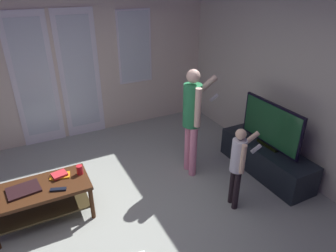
# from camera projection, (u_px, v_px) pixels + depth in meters

# --- Properties ---
(ground_plane) EXTENTS (5.45, 5.32, 0.02)m
(ground_plane) POSITION_uv_depth(u_px,v_px,m) (114.00, 238.00, 3.30)
(ground_plane) COLOR #979C94
(wall_back_with_doors) EXTENTS (5.45, 0.09, 2.85)m
(wall_back_with_doors) POSITION_uv_depth(u_px,v_px,m) (57.00, 59.00, 4.78)
(wall_back_with_doors) COLOR beige
(wall_back_with_doors) RESTS_ON ground_plane
(wall_right_plain) EXTENTS (0.06, 5.32, 2.82)m
(wall_right_plain) POSITION_uv_depth(u_px,v_px,m) (312.00, 79.00, 3.76)
(wall_right_plain) COLOR beige
(wall_right_plain) RESTS_ON ground_plane
(coffee_table) EXTENTS (1.07, 0.54, 0.46)m
(coffee_table) POSITION_uv_depth(u_px,v_px,m) (41.00, 196.00, 3.40)
(coffee_table) COLOR #3E210F
(coffee_table) RESTS_ON ground_plane
(tv_stand) EXTENTS (0.47, 1.47, 0.42)m
(tv_stand) POSITION_uv_depth(u_px,v_px,m) (266.00, 159.00, 4.31)
(tv_stand) COLOR black
(tv_stand) RESTS_ON ground_plane
(flat_screen_tv) EXTENTS (0.08, 1.02, 0.64)m
(flat_screen_tv) POSITION_uv_depth(u_px,v_px,m) (271.00, 126.00, 4.07)
(flat_screen_tv) COLOR black
(flat_screen_tv) RESTS_ON tv_stand
(person_adult) EXTENTS (0.62, 0.41, 1.52)m
(person_adult) POSITION_uv_depth(u_px,v_px,m) (193.00, 114.00, 4.00)
(person_adult) COLOR pink
(person_adult) RESTS_ON ground_plane
(person_child) EXTENTS (0.46, 0.28, 1.06)m
(person_child) POSITION_uv_depth(u_px,v_px,m) (238.00, 162.00, 3.48)
(person_child) COLOR black
(person_child) RESTS_ON ground_plane
(laptop_closed) EXTENTS (0.37, 0.29, 0.03)m
(laptop_closed) POSITION_uv_depth(u_px,v_px,m) (24.00, 190.00, 3.29)
(laptop_closed) COLOR black
(laptop_closed) RESTS_ON coffee_table
(cup_near_edge) EXTENTS (0.07, 0.07, 0.11)m
(cup_near_edge) POSITION_uv_depth(u_px,v_px,m) (80.00, 170.00, 3.55)
(cup_near_edge) COLOR red
(cup_near_edge) RESTS_ON coffee_table
(tv_remote_black) EXTENTS (0.18, 0.10, 0.02)m
(tv_remote_black) POSITION_uv_depth(u_px,v_px,m) (58.00, 189.00, 3.29)
(tv_remote_black) COLOR black
(tv_remote_black) RESTS_ON coffee_table
(book_stack) EXTENTS (0.24, 0.17, 0.05)m
(book_stack) POSITION_uv_depth(u_px,v_px,m) (60.00, 175.00, 3.51)
(book_stack) COLOR orange
(book_stack) RESTS_ON coffee_table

